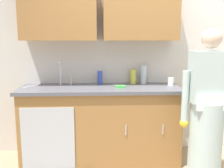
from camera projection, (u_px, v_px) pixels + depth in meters
kitchen_wall_with_uppers at (132, 43)px, 3.33m from camera, size 4.80×0.44×2.70m
counter_cabinet at (101, 125)px, 3.19m from camera, size 1.90×0.62×0.90m
countertop at (101, 88)px, 3.11m from camera, size 1.96×0.66×0.04m
sink at (62, 88)px, 3.10m from camera, size 0.50×0.36×0.35m
person_at_sink at (207, 119)px, 2.63m from camera, size 0.55×0.34×1.62m
bottle_soap at (133, 77)px, 3.35m from camera, size 0.08×0.08×0.18m
bottle_water_short at (100, 78)px, 3.29m from camera, size 0.06×0.06×0.17m
bottle_water_tall at (143, 74)px, 3.34m from camera, size 0.08×0.08×0.24m
cup_by_sink at (171, 81)px, 3.21m from camera, size 0.08×0.08×0.10m
knife_on_counter at (30, 86)px, 3.12m from camera, size 0.13×0.22×0.01m
sponge at (120, 87)px, 3.04m from camera, size 0.11×0.07×0.03m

